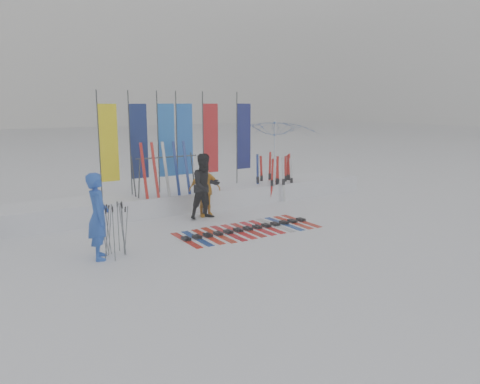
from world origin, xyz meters
TOP-DOWN VIEW (x-y plane):
  - ground at (0.00, 0.00)m, footprint 120.00×120.00m
  - snow_bank at (0.00, 4.60)m, footprint 14.00×1.60m
  - person_blue at (-3.88, 0.97)m, footprint 0.63×0.80m
  - person_black at (-0.14, 3.00)m, footprint 0.97×0.76m
  - person_yellow at (-0.03, 3.27)m, footprint 1.05×0.66m
  - tent_canopy at (3.83, 4.87)m, footprint 3.72×3.77m
  - ski_row at (0.23, 1.21)m, footprint 3.89×1.69m
  - pole_cluster at (-3.51, 1.05)m, footprint 0.62×0.90m
  - feather_flags at (-0.22, 4.77)m, footprint 5.47×0.25m
  - ski_rack at (-0.84, 4.20)m, footprint 2.04×0.80m
  - upright_skis at (3.42, 4.21)m, footprint 1.54×1.13m

SIDE VIEW (x-z plane):
  - ground at x=0.00m, z-range 0.00..0.00m
  - ski_row at x=0.23m, z-range 0.00..0.07m
  - snow_bank at x=0.00m, z-range 0.00..0.60m
  - pole_cluster at x=-3.51m, z-range -0.02..1.22m
  - upright_skis at x=3.42m, z-range -0.04..1.61m
  - person_yellow at x=-0.03m, z-range 0.00..1.66m
  - person_blue at x=-3.88m, z-range 0.00..1.94m
  - person_black at x=-0.14m, z-range 0.00..1.96m
  - ski_rack at x=-0.84m, z-range 0.77..2.00m
  - tent_canopy at x=3.83m, z-range 0.00..2.88m
  - feather_flags at x=-0.22m, z-range 0.64..3.84m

